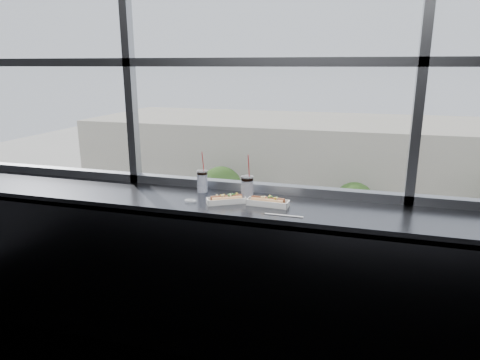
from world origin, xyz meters
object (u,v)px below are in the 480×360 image
(soda_cup_left, at_px, (202,180))
(car_far_a, at_px, (221,238))
(pedestrian_d, at_px, (468,239))
(car_near_b, at_px, (209,298))
(pedestrian_c, at_px, (397,238))
(car_far_b, at_px, (367,255))
(car_near_a, at_px, (101,282))
(soda_cup_right, at_px, (247,187))
(tree_left, at_px, (221,188))
(car_near_c, at_px, (317,314))
(pedestrian_b, at_px, (344,229))
(tree_center, at_px, (354,203))
(loose_straw, at_px, (284,215))
(wrapper, at_px, (190,200))
(hotdog_tray_right, at_px, (268,202))
(pedestrian_a, at_px, (261,226))
(hotdog_tray_left, at_px, (226,199))

(soda_cup_left, xyz_separation_m, car_far_a, (-8.16, 24.13, -11.17))
(soda_cup_left, height_order, pedestrian_d, soda_cup_left)
(car_near_b, bearing_deg, pedestrian_c, -37.78)
(car_far_b, xyz_separation_m, car_near_a, (-14.57, -8.00, 0.04))
(soda_cup_right, relative_size, tree_left, 0.06)
(tree_left, bearing_deg, car_near_c, -53.15)
(soda_cup_right, bearing_deg, pedestrian_b, 90.36)
(car_near_b, xyz_separation_m, tree_center, (6.91, 12.00, 2.11))
(soda_cup_left, relative_size, car_far_b, 0.05)
(tree_center, bearing_deg, car_near_c, -96.01)
(loose_straw, distance_m, tree_left, 31.40)
(soda_cup_right, height_order, loose_straw, soda_cup_right)
(car_far_a, bearing_deg, car_far_b, -92.51)
(soda_cup_left, height_order, car_far_b, soda_cup_left)
(loose_straw, xyz_separation_m, wrapper, (-0.65, 0.10, 0.01))
(car_near_a, distance_m, tree_center, 18.17)
(car_far_b, distance_m, car_near_b, 11.32)
(pedestrian_d, xyz_separation_m, pedestrian_c, (-4.79, -1.13, -0.01))
(hotdog_tray_right, bearing_deg, soda_cup_left, 164.43)
(wrapper, relative_size, tree_left, 0.02)
(loose_straw, height_order, tree_center, loose_straw)
(soda_cup_left, relative_size, wrapper, 3.18)
(soda_cup_right, bearing_deg, wrapper, -157.94)
(pedestrian_b, bearing_deg, car_near_c, 176.82)
(hotdog_tray_right, bearing_deg, pedestrian_c, 86.17)
(pedestrian_d, distance_m, tree_left, 18.31)
(car_far_a, height_order, car_near_b, car_near_b)
(car_near_a, relative_size, pedestrian_c, 2.68)
(soda_cup_right, xyz_separation_m, car_near_b, (-6.50, 16.23, -11.07))
(car_near_a, height_order, pedestrian_b, pedestrian_b)
(pedestrian_a, xyz_separation_m, tree_center, (6.71, 0.92, 2.15))
(car_far_b, xyz_separation_m, tree_center, (-1.09, 4.00, 2.22))
(car_near_c, height_order, pedestrian_b, car_near_c)
(car_near_c, bearing_deg, tree_center, -1.17)
(soda_cup_right, distance_m, pedestrian_c, 29.82)
(hotdog_tray_right, bearing_deg, soda_cup_right, 158.67)
(hotdog_tray_right, xyz_separation_m, wrapper, (-0.51, -0.07, -0.02))
(car_far_b, distance_m, pedestrian_d, 8.08)
(pedestrian_d, relative_size, tree_center, 0.47)
(car_near_c, xyz_separation_m, car_near_b, (-5.65, 0.00, -0.00))
(hotdog_tray_left, distance_m, pedestrian_d, 31.86)
(loose_straw, bearing_deg, pedestrian_b, 91.04)
(car_near_c, xyz_separation_m, tree_center, (1.26, 12.00, 2.11))
(wrapper, xyz_separation_m, tree_left, (-9.49, 28.37, -8.53))
(pedestrian_b, height_order, tree_center, tree_center)
(soda_cup_left, distance_m, tree_center, 29.53)
(soda_cup_right, relative_size, car_near_b, 0.05)
(hotdog_tray_left, xyz_separation_m, soda_cup_right, (0.12, 0.10, 0.07))
(soda_cup_left, distance_m, car_far_a, 27.81)
(soda_cup_right, xyz_separation_m, tree_left, (-9.85, 28.23, -8.61))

